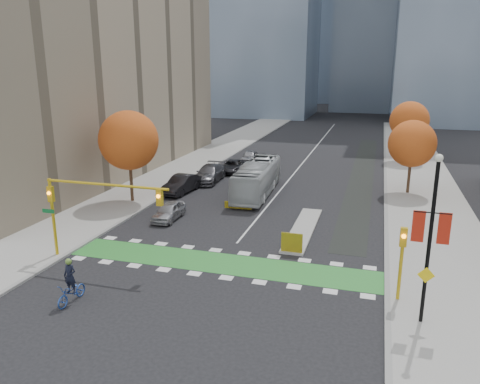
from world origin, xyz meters
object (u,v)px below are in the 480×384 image
Objects in this scene: parked_car_a at (169,211)px; parked_car_b at (182,184)px; tree_west at (129,140)px; cyclist at (71,288)px; tree_east_near at (412,144)px; traffic_signal_west at (86,200)px; parked_car_c at (209,174)px; bus at (257,178)px; tree_east_far at (409,121)px; parked_car_d at (232,166)px; hazard_board at (292,243)px; banner_lamppost at (430,233)px; traffic_signal_east at (402,253)px; parked_car_e at (250,157)px.

parked_car_a is 8.11m from parked_car_b.
cyclist is at bearing -70.47° from tree_west.
tree_east_near is at bearing 22.62° from tree_west.
traffic_signal_west reaches higher than parked_car_c.
bus reaches higher than cyclist.
tree_east_far is 1.87× the size of parked_car_a.
parked_car_b is 5.10m from parked_car_c.
tree_east_near is 19.88m from parked_car_d.
banner_lamppost reaches higher than hazard_board.
parked_car_d is (0.96, 26.73, -3.36)m from traffic_signal_west.
cyclist is (-9.81, -9.66, 0.02)m from hazard_board.
traffic_signal_west is 18.48m from traffic_signal_east.
tree_east_near is 0.92× the size of tree_east_far.
tree_east_near is at bearing 14.42° from bus.
traffic_signal_west is at bearing -131.52° from tree_east_near.
cyclist is at bearing -112.85° from tree_east_far.
hazard_board is 0.31× the size of parked_car_e.
bus is at bearing 113.35° from hazard_board.
parked_car_c is (-1.26, 12.79, 0.17)m from parked_car_a.
bus is at bearing 71.59° from traffic_signal_west.
parked_car_e reaches higher than parked_car_d.
tree_east_far is 47.36m from cyclist.
traffic_signal_west is 2.09× the size of parked_car_a.
hazard_board is 0.29× the size of parked_car_d.
tree_west is at bearing -153.09° from bus.
tree_east_near is 22.15m from parked_car_b.
parked_car_c reaches higher than parked_car_e.
bus is (-14.35, -20.25, -3.67)m from tree_east_far.
parked_car_d is (1.02, 5.00, -0.18)m from parked_car_c.
traffic_signal_east is at bearing -35.92° from hazard_board.
traffic_signal_west reaches higher than parked_car_a.
tree_east_far is 1.48× the size of parked_car_b.
tree_east_far reaches higher than parked_car_a.
traffic_signal_east reaches higher than bus.
tree_east_near is at bearing -18.72° from parked_car_d.
tree_west is 35.73m from tree_east_far.
parked_car_b is (-3.19, 21.68, 0.03)m from cyclist.
parked_car_a is at bearing 82.37° from traffic_signal_west.
tree_east_near is 0.63× the size of bus.
tree_east_near is 21.42m from parked_car_e.
tree_east_far is at bearing 87.03° from traffic_signal_east.
banner_lamppost is 1.60× the size of parked_car_b.
tree_west is 27.63m from banner_lamppost.
traffic_signal_east is 0.36× the size of bus.
traffic_signal_west reaches higher than traffic_signal_east.
tree_east_far reaches higher than traffic_signal_west.
parked_car_e is (-18.00, 34.50, -3.84)m from banner_lamppost.
tree_west reaches higher than hazard_board.
parked_car_e reaches higher than hazard_board.
traffic_signal_east reaches higher than hazard_board.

